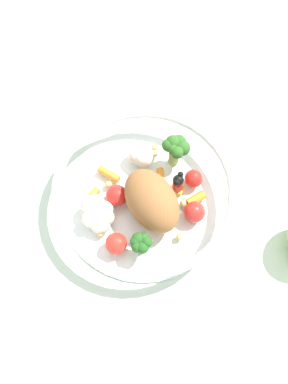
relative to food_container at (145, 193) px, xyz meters
The scene contains 3 objects.
ground_plane 0.03m from the food_container, 68.02° to the left, with size 2.40×2.40×0.00m, color silver.
food_container is the anchor object (origin of this frame).
folded_napkin 0.26m from the food_container, 94.79° to the left, with size 0.12×0.13×0.01m, color silver.
Camera 1 is at (-0.20, -0.15, 0.60)m, focal length 40.99 mm.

